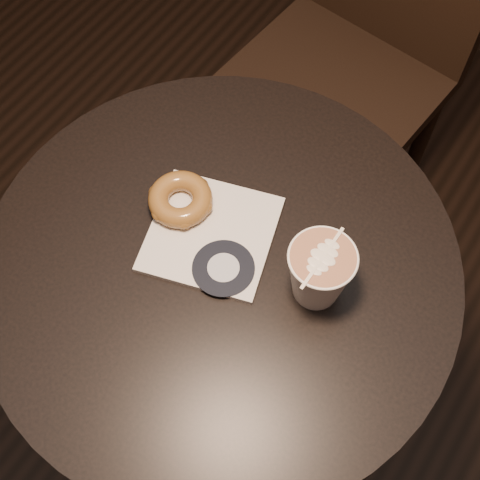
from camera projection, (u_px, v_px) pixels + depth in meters
The scene contains 5 objects.
cafe_table at pixel (223, 313), 1.14m from camera, with size 0.70×0.70×0.75m.
chair at pixel (365, 22), 1.39m from camera, with size 0.46×0.46×1.07m.
pastry_bag at pixel (211, 234), 0.98m from camera, with size 0.18×0.18×0.01m, color silver.
doughnut at pixel (180, 199), 0.98m from camera, with size 0.10×0.10×0.03m, color brown.
latte_cup at pixel (319, 274), 0.90m from camera, with size 0.09×0.09×0.10m, color white, non-canonical shape.
Camera 1 is at (0.26, -0.34, 1.61)m, focal length 50.00 mm.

